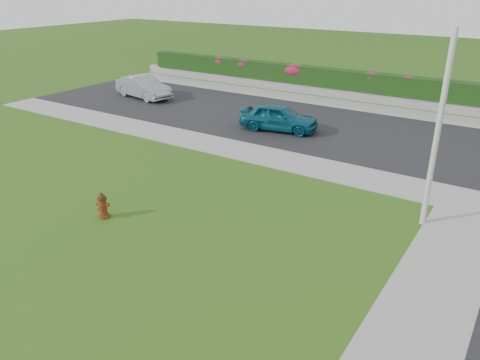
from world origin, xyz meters
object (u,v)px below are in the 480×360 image
Objects in this scene: fire_hydrant at (103,206)px; sedan_teal at (279,117)px; sedan_silver at (144,87)px; utility_pole at (437,133)px.

sedan_teal is (0.13, 10.79, 0.29)m from fire_hydrant.
fire_hydrant is 0.22× the size of sedan_teal.
sedan_silver reaches higher than sedan_teal.
sedan_silver is at bearing 158.55° from utility_pole.
sedan_teal is 10.25m from sedan_silver.
fire_hydrant is at bearing -130.81° from sedan_silver.
sedan_silver is 0.71× the size of utility_pole.
sedan_silver is at bearing 107.75° from fire_hydrant.
fire_hydrant is at bearing 168.23° from sedan_teal.
fire_hydrant is at bearing -149.00° from utility_pole.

